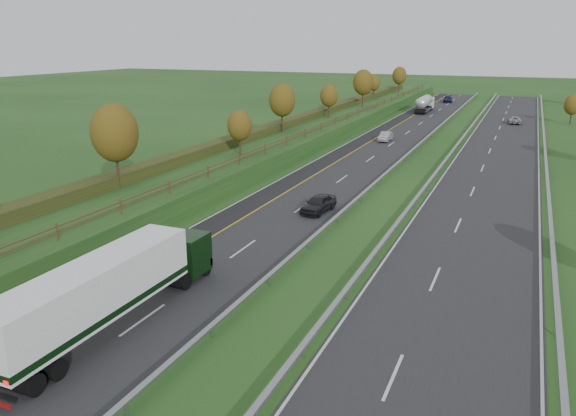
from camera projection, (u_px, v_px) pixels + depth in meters
name	position (u px, v px, depth m)	size (l,w,h in m)	color
ground	(416.00, 170.00, 67.30)	(400.00, 400.00, 0.00)	#1D4217
near_carriageway	(363.00, 157.00, 74.70)	(10.50, 200.00, 0.04)	#242427
far_carriageway	(494.00, 167.00, 68.51)	(10.50, 200.00, 0.04)	#242427
hard_shoulder	(336.00, 155.00, 76.11)	(3.00, 200.00, 0.04)	black
lane_markings	(411.00, 161.00, 72.19)	(26.75, 200.00, 0.01)	silver
embankment_left	(274.00, 143.00, 79.30)	(12.00, 200.00, 2.00)	#1D4217
hedge_left	(261.00, 131.00, 79.61)	(2.20, 180.00, 1.10)	#293415
fence_left	(303.00, 133.00, 76.76)	(0.12, 189.06, 1.20)	#422B19
median_barrier_near	(406.00, 156.00, 72.40)	(0.32, 200.00, 0.71)	gray
median_barrier_far	(446.00, 159.00, 70.48)	(0.32, 200.00, 0.71)	gray
outer_barrier_far	(546.00, 167.00, 66.16)	(0.32, 200.00, 0.71)	gray
trees_left	(266.00, 107.00, 74.67)	(6.64, 164.30, 7.66)	#2D2116
box_lorry	(110.00, 288.00, 29.60)	(2.58, 16.28, 4.06)	black
road_tanker	(425.00, 103.00, 121.80)	(2.40, 11.22, 3.46)	silver
car_dark_near	(318.00, 204.00, 50.41)	(1.84, 4.59, 1.56)	black
car_silver_mid	(386.00, 136.00, 86.33)	(1.50, 4.31, 1.42)	#98989C
car_small_far	(448.00, 99.00, 141.15)	(2.19, 5.38, 1.56)	#12183A
car_oncoming	(515.00, 120.00, 104.61)	(2.20, 4.78, 1.33)	#A5A5AA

